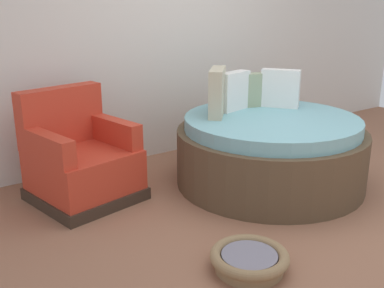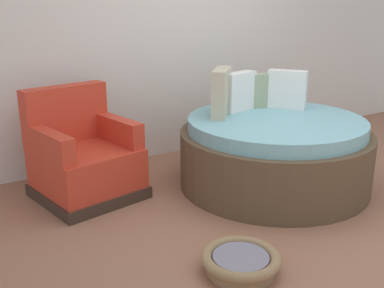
% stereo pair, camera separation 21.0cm
% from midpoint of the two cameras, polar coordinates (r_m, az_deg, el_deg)
% --- Properties ---
extents(ground_plane, '(8.00, 8.00, 0.02)m').
position_cam_midpoint_polar(ground_plane, '(3.79, 11.97, -8.92)').
color(ground_plane, '#936047').
extents(back_wall, '(8.00, 0.12, 3.08)m').
position_cam_midpoint_polar(back_wall, '(5.02, -4.71, 16.19)').
color(back_wall, silver).
rests_on(back_wall, ground_plane).
extents(round_daybed, '(1.73, 1.73, 1.07)m').
position_cam_midpoint_polar(round_daybed, '(4.29, 8.22, -0.63)').
color(round_daybed, brown).
rests_on(round_daybed, ground_plane).
extents(red_armchair, '(0.93, 0.93, 0.94)m').
position_cam_midpoint_polar(red_armchair, '(4.06, -15.21, -2.14)').
color(red_armchair, '#38281E').
rests_on(red_armchair, ground_plane).
extents(pet_basket, '(0.51, 0.51, 0.13)m').
position_cam_midpoint_polar(pet_basket, '(3.02, 5.11, -14.17)').
color(pet_basket, '#8E704C').
rests_on(pet_basket, ground_plane).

